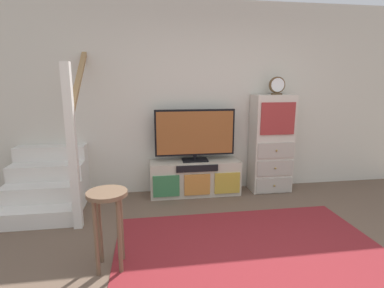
% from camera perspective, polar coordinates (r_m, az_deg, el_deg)
% --- Properties ---
extents(back_wall, '(6.40, 0.12, 2.70)m').
position_cam_1_polar(back_wall, '(4.36, 4.02, 8.66)').
color(back_wall, beige).
rests_on(back_wall, ground_plane).
extents(area_rug, '(2.60, 1.80, 0.01)m').
position_cam_1_polar(area_rug, '(3.02, 11.75, -20.10)').
color(area_rug, maroon).
rests_on(area_rug, ground_plane).
extents(media_console, '(1.28, 0.38, 0.49)m').
position_cam_1_polar(media_console, '(4.25, 0.61, -6.57)').
color(media_console, '#BCB29E').
rests_on(media_console, ground_plane).
extents(television, '(1.13, 0.22, 0.73)m').
position_cam_1_polar(television, '(4.12, 0.58, 1.98)').
color(television, black).
rests_on(television, media_console).
extents(side_cabinet, '(0.58, 0.38, 1.42)m').
position_cam_1_polar(side_cabinet, '(4.46, 15.14, 0.03)').
color(side_cabinet, beige).
rests_on(side_cabinet, ground_plane).
extents(desk_clock, '(0.22, 0.08, 0.25)m').
position_cam_1_polar(desk_clock, '(4.37, 16.18, 10.81)').
color(desk_clock, '#4C3823').
rests_on(desk_clock, side_cabinet).
extents(staircase, '(1.00, 1.36, 2.20)m').
position_cam_1_polar(staircase, '(4.37, -25.45, -5.55)').
color(staircase, silver).
rests_on(staircase, ground_plane).
extents(bar_stool_near, '(0.34, 0.34, 0.70)m').
position_cam_1_polar(bar_stool_near, '(2.64, -15.99, -12.50)').
color(bar_stool_near, brown).
rests_on(bar_stool_near, ground_plane).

